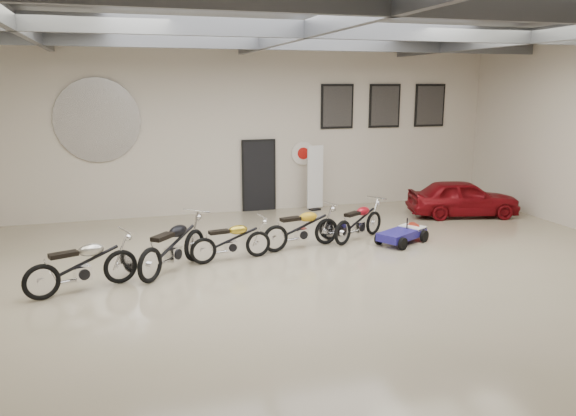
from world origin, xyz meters
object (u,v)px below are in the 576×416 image
object	(u,v)px
banner_stand	(315,179)
motorcycle_yellow	(302,227)
motorcycle_silver	(82,264)
motorcycle_gold	(231,240)
go_kart	(405,230)
motorcycle_red	(359,221)
motorcycle_black	(173,245)
vintage_car	(463,198)

from	to	relation	value
banner_stand	motorcycle_yellow	distance (m)	4.16
motorcycle_silver	motorcycle_yellow	xyz separation A→B (m)	(4.74, 1.52, -0.02)
banner_stand	motorcycle_gold	xyz separation A→B (m)	(-3.42, -4.25, -0.50)
motorcycle_yellow	go_kart	world-z (taller)	motorcycle_yellow
go_kart	motorcycle_yellow	bearing A→B (deg)	145.64
motorcycle_gold	banner_stand	bearing A→B (deg)	42.39
motorcycle_yellow	motorcycle_red	bearing A→B (deg)	-1.74
motorcycle_yellow	go_kart	xyz separation A→B (m)	(2.57, -0.24, -0.21)
motorcycle_black	motorcycle_gold	bearing A→B (deg)	-32.56
banner_stand	motorcycle_red	xyz separation A→B (m)	(-0.09, -3.50, -0.48)
banner_stand	motorcycle_gold	world-z (taller)	banner_stand
banner_stand	motorcycle_silver	bearing A→B (deg)	-151.83
vintage_car	motorcycle_yellow	bearing A→B (deg)	120.87
motorcycle_black	motorcycle_red	bearing A→B (deg)	-35.16
motorcycle_gold	motorcycle_yellow	distance (m)	1.81
vintage_car	motorcycle_silver	bearing A→B (deg)	120.78
motorcycle_gold	vintage_car	xyz separation A→B (m)	(7.27, 2.25, 0.07)
motorcycle_black	motorcycle_gold	world-z (taller)	motorcycle_black
motorcycle_black	vintage_car	distance (m)	8.94
motorcycle_yellow	vintage_car	distance (m)	5.80
vintage_car	motorcycle_red	bearing A→B (deg)	123.79
motorcycle_silver	go_kart	bearing A→B (deg)	-10.38
motorcycle_silver	vintage_car	size ratio (longest dim) A/B	0.65
motorcycle_silver	motorcycle_yellow	world-z (taller)	motorcycle_silver
banner_stand	motorcycle_red	world-z (taller)	banner_stand
motorcycle_gold	go_kart	world-z (taller)	motorcycle_gold
banner_stand	go_kart	size ratio (longest dim) A/B	1.16
motorcycle_silver	motorcycle_red	world-z (taller)	motorcycle_silver
banner_stand	motorcycle_yellow	world-z (taller)	banner_stand
motorcycle_red	vintage_car	size ratio (longest dim) A/B	0.60
motorcycle_silver	motorcycle_black	size ratio (longest dim) A/B	0.95
motorcycle_gold	motorcycle_yellow	size ratio (longest dim) A/B	0.92
motorcycle_red	vintage_car	bearing A→B (deg)	-10.45
motorcycle_black	motorcycle_yellow	size ratio (longest dim) A/B	1.10
motorcycle_black	motorcycle_silver	bearing A→B (deg)	153.18
motorcycle_gold	motorcycle_black	bearing A→B (deg)	-172.57
banner_stand	motorcycle_red	bearing A→B (deg)	-102.96
motorcycle_black	motorcycle_red	size ratio (longest dim) A/B	1.15
motorcycle_black	motorcycle_red	xyz separation A→B (m)	(4.60, 1.12, -0.08)
banner_stand	motorcycle_black	distance (m)	6.60
vintage_car	banner_stand	bearing A→B (deg)	75.48
motorcycle_black	motorcycle_yellow	world-z (taller)	motorcycle_black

